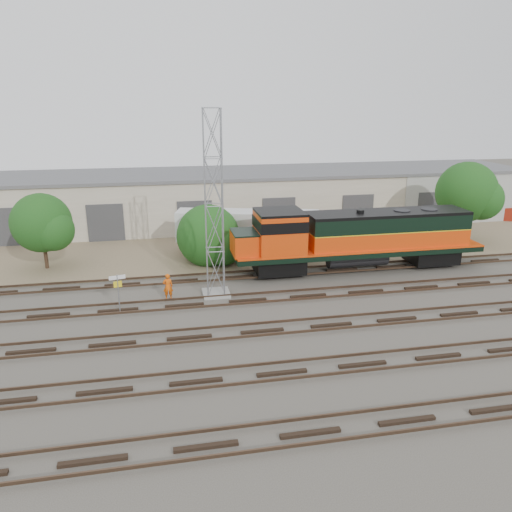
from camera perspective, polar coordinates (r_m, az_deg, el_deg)
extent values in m
plane|color=#47423A|center=(31.45, 6.77, -5.66)|extent=(140.00, 140.00, 0.00)
cube|color=#726047|center=(45.14, 1.00, 1.67)|extent=(80.00, 16.00, 0.02)
cube|color=black|center=(21.73, 16.87, -17.57)|extent=(80.00, 2.40, 0.14)
cube|color=#4C3828|center=(21.12, 17.88, -18.34)|extent=(80.00, 0.08, 0.14)
cube|color=#4C3828|center=(22.19, 15.98, -16.24)|extent=(80.00, 0.08, 0.14)
cube|color=black|center=(25.13, 12.07, -12.03)|extent=(80.00, 2.40, 0.14)
cube|color=#4C3828|center=(24.47, 12.78, -12.57)|extent=(80.00, 0.08, 0.14)
cube|color=#4C3828|center=(25.66, 11.43, -10.97)|extent=(80.00, 0.08, 0.14)
cube|color=black|center=(28.84, 8.59, -7.80)|extent=(80.00, 2.40, 0.14)
cube|color=#4C3828|center=(28.14, 9.12, -8.18)|extent=(80.00, 0.08, 0.14)
cube|color=#4C3828|center=(29.42, 8.12, -6.95)|extent=(80.00, 0.08, 0.14)
cube|color=black|center=(32.74, 5.98, -4.55)|extent=(80.00, 2.40, 0.14)
cube|color=#4C3828|center=(32.03, 6.38, -4.80)|extent=(80.00, 0.08, 0.14)
cube|color=#4C3828|center=(33.36, 5.61, -3.85)|extent=(80.00, 0.08, 0.14)
cube|color=black|center=(36.78, 3.95, -1.98)|extent=(80.00, 2.40, 0.14)
cube|color=#4C3828|center=(36.05, 4.26, -2.16)|extent=(80.00, 0.08, 0.14)
cube|color=#4C3828|center=(37.42, 3.65, -1.41)|extent=(80.00, 0.08, 0.14)
cube|color=beige|center=(52.22, -0.84, 6.64)|extent=(58.00, 10.00, 5.00)
cube|color=#59595B|center=(51.79, -0.85, 9.52)|extent=(58.40, 10.40, 0.30)
cube|color=#999993|center=(55.95, 23.07, 5.98)|extent=(14.00, 0.10, 5.00)
cube|color=#333335|center=(48.35, -26.26, 2.98)|extent=(3.20, 0.12, 3.40)
cube|color=#333335|center=(46.87, -16.79, 3.64)|extent=(3.20, 0.12, 3.40)
cube|color=#333335|center=(46.73, -6.98, 4.22)|extent=(3.20, 0.12, 3.40)
cube|color=#333335|center=(47.94, 2.62, 4.67)|extent=(3.20, 0.12, 3.40)
cube|color=#333335|center=(50.41, 11.52, 4.97)|extent=(3.20, 0.12, 3.40)
cube|color=#333335|center=(53.96, 19.43, 5.14)|extent=(3.20, 0.12, 3.40)
cube|color=black|center=(36.33, 2.64, -0.94)|extent=(3.52, 2.64, 1.10)
cube|color=black|center=(40.83, 19.37, 0.14)|extent=(3.52, 2.64, 1.10)
cube|color=black|center=(37.95, 11.56, 0.69)|extent=(18.69, 3.30, 0.38)
cylinder|color=black|center=(38.15, 11.50, -0.29)|extent=(4.62, 1.21, 1.21)
cube|color=red|center=(38.61, 14.66, 2.08)|extent=(12.10, 2.86, 1.32)
cube|color=black|center=(38.32, 14.80, 3.82)|extent=(12.10, 2.86, 1.10)
cube|color=black|center=(38.18, 14.87, 4.78)|extent=(12.10, 2.86, 0.22)
cube|color=red|center=(35.66, 2.69, 2.66)|extent=(3.30, 3.30, 2.86)
cube|color=black|center=(35.30, 2.73, 5.05)|extent=(3.30, 3.30, 0.18)
cube|color=red|center=(35.33, -1.31, 1.43)|extent=(1.76, 2.64, 1.54)
cube|color=gray|center=(33.02, -4.58, -4.25)|extent=(1.74, 1.74, 0.20)
cylinder|color=gray|center=(31.80, -5.91, 5.99)|extent=(0.09, 0.09, 11.63)
cylinder|color=gray|center=(31.91, -3.99, 6.08)|extent=(0.09, 0.09, 11.63)
cylinder|color=gray|center=(30.76, -5.71, 5.61)|extent=(0.09, 0.09, 11.63)
cylinder|color=gray|center=(30.87, -3.74, 5.70)|extent=(0.09, 0.09, 11.63)
cylinder|color=gray|center=(31.06, -15.44, -4.15)|extent=(0.08, 0.08, 2.36)
cube|color=white|center=(30.71, -15.59, -2.38)|extent=(0.95, 0.25, 0.24)
cube|color=yellow|center=(30.86, -15.53, -3.13)|extent=(0.48, 0.15, 0.38)
imported|color=#E7580C|center=(32.40, -10.04, -3.46)|extent=(0.63, 0.42, 1.73)
cube|color=silver|center=(41.07, -0.92, 3.49)|extent=(11.87, 5.19, 2.42)
cube|color=black|center=(41.49, 5.41, 0.79)|extent=(2.65, 2.71, 0.90)
cube|color=black|center=(41.25, -7.22, 0.83)|extent=(0.13, 0.13, 1.17)
cube|color=black|center=(42.95, -6.79, 1.51)|extent=(0.13, 0.13, 1.17)
cube|color=navy|center=(54.38, 19.43, 4.20)|extent=(1.86, 1.78, 1.50)
cube|color=maroon|center=(59.53, 26.48, 4.38)|extent=(1.93, 1.88, 1.40)
cylinder|color=#382619|center=(40.91, -22.90, 0.04)|extent=(0.28, 0.28, 2.02)
sphere|color=#154B19|center=(40.28, -23.32, 3.50)|extent=(4.40, 4.40, 4.40)
sphere|color=#154B19|center=(39.57, -22.19, 2.75)|extent=(3.08, 3.08, 3.08)
cylinder|color=#382619|center=(39.50, -5.41, -0.41)|extent=(0.33, 0.33, 0.45)
sphere|color=#154B19|center=(38.95, -5.49, 2.31)|extent=(4.90, 4.90, 4.90)
sphere|color=#154B19|center=(38.48, -3.91, 1.40)|extent=(3.43, 3.43, 3.43)
cylinder|color=#382619|center=(48.77, 22.48, 3.12)|extent=(0.30, 0.30, 2.64)
sphere|color=#154B19|center=(48.16, 22.91, 6.77)|extent=(5.29, 5.29, 5.29)
sphere|color=#154B19|center=(48.21, 24.40, 5.95)|extent=(3.70, 3.70, 3.70)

